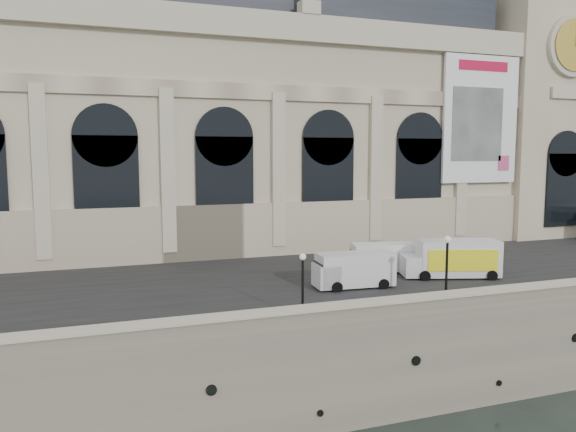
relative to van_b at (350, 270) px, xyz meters
name	(u,v)px	position (x,y,z in m)	size (l,w,h in m)	color
ground	(384,425)	(-1.80, -8.28, -7.29)	(260.00, 260.00, 0.00)	black
quay	(234,263)	(-1.80, 26.72, -4.29)	(160.00, 70.00, 6.00)	gray
street	(298,273)	(-1.80, 5.72, -1.26)	(160.00, 24.00, 0.06)	#2D2D2D
parapet	(381,310)	(-1.80, -7.68, -0.67)	(160.00, 1.40, 1.21)	gray
museum	(184,112)	(-7.78, 22.58, 12.44)	(69.00, 18.70, 29.10)	beige
clock_pavilion	(523,87)	(32.20, 19.65, 16.14)	(13.00, 14.72, 36.70)	beige
van_b	(350,270)	(0.00, 0.00, 0.00)	(5.80, 2.68, 2.52)	silver
van_c	(379,258)	(4.50, 3.95, -0.09)	(5.54, 2.98, 2.34)	white
box_truck	(453,259)	(8.84, 0.34, 0.19)	(7.63, 4.42, 2.93)	silver
lamp_left	(303,286)	(-5.88, -5.80, 0.62)	(0.39, 0.39, 3.84)	black
lamp_right	(447,271)	(3.78, -5.97, 0.90)	(0.45, 0.45, 4.39)	black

